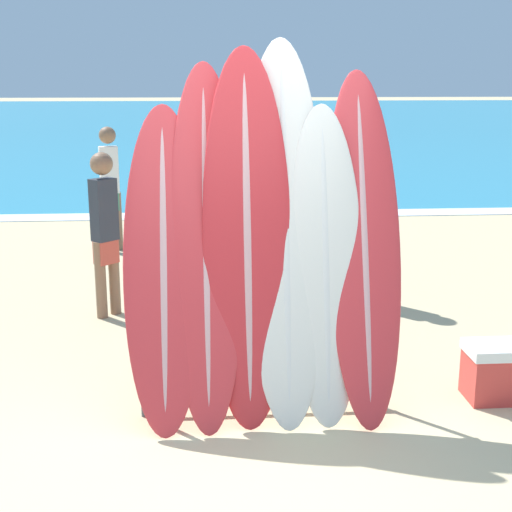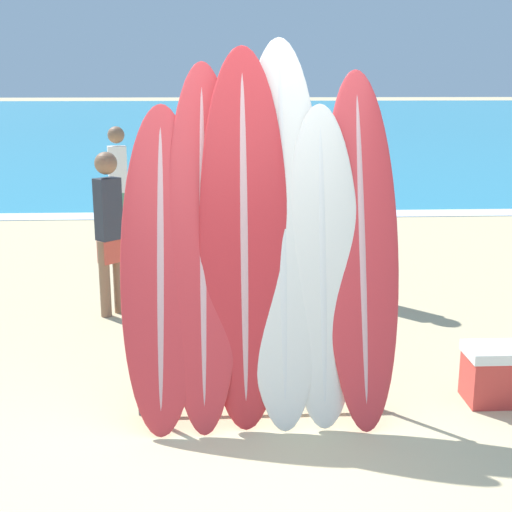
{
  "view_description": "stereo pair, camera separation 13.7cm",
  "coord_description": "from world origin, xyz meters",
  "views": [
    {
      "loc": [
        -0.14,
        -3.71,
        2.22
      ],
      "look_at": [
        0.26,
        1.54,
        0.9
      ],
      "focal_mm": 50.0,
      "sensor_mm": 36.0,
      "label": 1
    },
    {
      "loc": [
        -0.0,
        -3.72,
        2.22
      ],
      "look_at": [
        0.26,
        1.54,
        0.9
      ],
      "focal_mm": 50.0,
      "sensor_mm": 36.0,
      "label": 2
    }
  ],
  "objects": [
    {
      "name": "person_near_water",
      "position": [
        0.96,
        6.57,
        0.9
      ],
      "size": [
        0.25,
        0.28,
        1.65
      ],
      "rotation": [
        0.0,
        0.0,
        5.22
      ],
      "color": "#A87A5B",
      "rests_on": "ground_plane"
    },
    {
      "name": "ground_plane",
      "position": [
        0.0,
        0.0,
        0.0
      ],
      "size": [
        160.0,
        160.0,
        0.0
      ],
      "primitive_type": "plane",
      "color": "#CCB789"
    },
    {
      "name": "surfboard_slot_3",
      "position": [
        0.39,
        0.83,
        1.25
      ],
      "size": [
        0.55,
        0.86,
        2.5
      ],
      "color": "silver",
      "rests_on": "ground_plane"
    },
    {
      "name": "surfboard_slot_1",
      "position": [
        -0.13,
        0.82,
        1.17
      ],
      "size": [
        0.49,
        0.88,
        2.34
      ],
      "color": "red",
      "rests_on": "ground_plane"
    },
    {
      "name": "surfboard_slot_2",
      "position": [
        0.14,
        0.8,
        1.22
      ],
      "size": [
        0.58,
        0.74,
        2.44
      ],
      "color": "red",
      "rests_on": "ground_plane"
    },
    {
      "name": "ocean_water",
      "position": [
        0.0,
        37.19,
        0.0
      ],
      "size": [
        120.0,
        60.0,
        0.01
      ],
      "color": "teal",
      "rests_on": "ground_plane"
    },
    {
      "name": "surfboard_rack",
      "position": [
        0.26,
        0.74,
        0.47
      ],
      "size": [
        1.67,
        0.04,
        0.88
      ],
      "color": "#47474C",
      "rests_on": "ground_plane"
    },
    {
      "name": "person_far_right",
      "position": [
        -1.35,
        5.58,
        0.88
      ],
      "size": [
        0.27,
        0.22,
        1.62
      ],
      "rotation": [
        0.0,
        0.0,
        3.37
      ],
      "color": "#846047",
      "rests_on": "ground_plane"
    },
    {
      "name": "person_mid_beach",
      "position": [
        1.13,
        3.44,
        0.99
      ],
      "size": [
        0.31,
        0.24,
        1.81
      ],
      "rotation": [
        0.0,
        0.0,
        3.17
      ],
      "color": "#A87A5B",
      "rests_on": "ground_plane"
    },
    {
      "name": "surfboard_slot_5",
      "position": [
        0.91,
        0.8,
        1.15
      ],
      "size": [
        0.49,
        0.89,
        2.29
      ],
      "color": "red",
      "rests_on": "ground_plane"
    },
    {
      "name": "person_far_left",
      "position": [
        -1.06,
        2.89,
        0.85
      ],
      "size": [
        0.26,
        0.26,
        1.56
      ],
      "rotation": [
        0.0,
        0.0,
        0.79
      ],
      "color": "#846047",
      "rests_on": "ground_plane"
    },
    {
      "name": "surfboard_slot_4",
      "position": [
        0.65,
        0.76,
        1.03
      ],
      "size": [
        0.5,
        0.66,
        2.07
      ],
      "color": "silver",
      "rests_on": "ground_plane"
    },
    {
      "name": "surfboard_slot_0",
      "position": [
        -0.4,
        0.78,
        1.03
      ],
      "size": [
        0.53,
        0.81,
        2.06
      ],
      "color": "red",
      "rests_on": "ground_plane"
    },
    {
      "name": "cooler_box",
      "position": [
        1.99,
        0.83,
        0.21
      ],
      "size": [
        0.6,
        0.33,
        0.41
      ],
      "color": "red",
      "rests_on": "ground_plane"
    }
  ]
}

